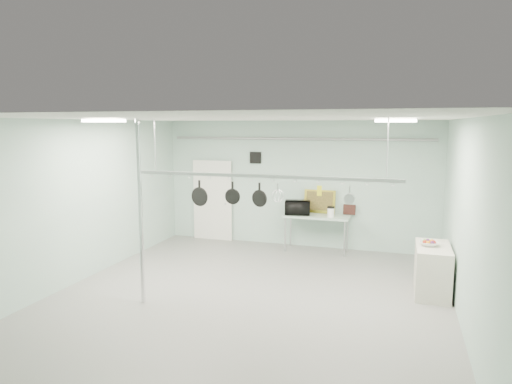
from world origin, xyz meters
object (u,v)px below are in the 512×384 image
(side_cabinet, at_px, (432,270))
(skillet_right, at_px, (259,194))
(pot_rack, at_px, (262,175))
(skillet_left, at_px, (199,193))
(coffee_canister, at_px, (331,213))
(microwave, at_px, (298,208))
(chrome_pole, at_px, (140,213))
(skillet_mid, at_px, (232,192))
(fruit_bowl, at_px, (429,244))
(prep_table, at_px, (317,218))

(side_cabinet, xyz_separation_m, skillet_right, (-2.99, -1.10, 1.43))
(pot_rack, height_order, skillet_right, pot_rack)
(skillet_left, bearing_deg, coffee_canister, 68.10)
(pot_rack, distance_m, skillet_left, 1.26)
(side_cabinet, height_order, coffee_canister, coffee_canister)
(microwave, bearing_deg, coffee_canister, 163.15)
(chrome_pole, bearing_deg, microwave, 66.23)
(side_cabinet, bearing_deg, pot_rack, -159.55)
(microwave, relative_size, coffee_canister, 2.79)
(chrome_pole, height_order, side_cabinet, chrome_pole)
(skillet_right, bearing_deg, side_cabinet, 34.72)
(coffee_canister, relative_size, skillet_right, 0.53)
(skillet_mid, bearing_deg, fruit_bowl, 16.89)
(prep_table, distance_m, skillet_mid, 3.59)
(chrome_pole, xyz_separation_m, microwave, (1.83, 4.15, -0.53))
(coffee_canister, bearing_deg, skillet_right, -104.27)
(side_cabinet, distance_m, coffee_canister, 3.06)
(side_cabinet, distance_m, skillet_left, 4.52)
(fruit_bowl, relative_size, skillet_left, 0.74)
(pot_rack, bearing_deg, prep_table, 83.09)
(coffee_canister, xyz_separation_m, skillet_right, (-0.80, -3.16, 0.87))
(microwave, distance_m, skillet_left, 3.53)
(side_cabinet, bearing_deg, skillet_right, -159.83)
(pot_rack, bearing_deg, coffee_canister, 76.49)
(side_cabinet, bearing_deg, microwave, 144.60)
(prep_table, bearing_deg, skillet_left, -115.92)
(skillet_left, bearing_deg, side_cabinet, 24.78)
(pot_rack, relative_size, skillet_right, 11.73)
(coffee_canister, bearing_deg, skillet_mid, -112.55)
(pot_rack, bearing_deg, skillet_right, 180.00)
(prep_table, xyz_separation_m, skillet_mid, (-0.95, -3.30, 1.06))
(side_cabinet, relative_size, skillet_left, 2.63)
(prep_table, xyz_separation_m, microwave, (-0.47, -0.05, 0.24))
(coffee_canister, height_order, skillet_left, skillet_left)
(microwave, distance_m, skillet_right, 3.35)
(prep_table, height_order, skillet_left, skillet_left)
(chrome_pole, distance_m, skillet_mid, 1.65)
(skillet_left, bearing_deg, chrome_pole, -117.78)
(side_cabinet, distance_m, pot_rack, 3.62)
(microwave, xyz_separation_m, skillet_right, (0.03, -3.25, 0.81))
(fruit_bowl, bearing_deg, chrome_pole, -157.25)
(coffee_canister, bearing_deg, side_cabinet, -43.26)
(pot_rack, bearing_deg, chrome_pole, -154.65)
(prep_table, bearing_deg, fruit_bowl, -41.78)
(chrome_pole, relative_size, skillet_right, 7.82)
(pot_rack, bearing_deg, skillet_left, 180.00)
(pot_rack, distance_m, fruit_bowl, 3.33)
(chrome_pole, distance_m, prep_table, 4.85)
(coffee_canister, relative_size, skillet_left, 0.48)
(pot_rack, bearing_deg, skillet_mid, 180.00)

